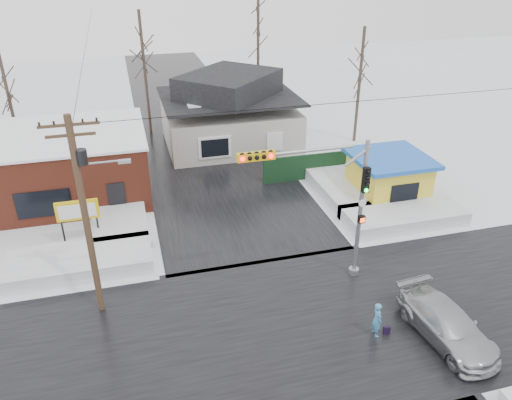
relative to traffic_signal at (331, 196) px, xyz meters
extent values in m
plane|color=white|center=(-2.43, -2.97, -4.54)|extent=(120.00, 120.00, 0.00)
cube|color=black|center=(-2.43, -2.97, -4.53)|extent=(10.00, 120.00, 0.02)
cube|color=black|center=(-2.43, -2.97, -4.53)|extent=(120.00, 10.00, 0.02)
cube|color=white|center=(-11.43, 4.03, -4.14)|extent=(7.00, 3.00, 0.80)
cube|color=white|center=(6.57, 4.03, -4.14)|extent=(7.00, 3.00, 0.80)
cube|color=white|center=(-9.43, 9.03, -4.14)|extent=(3.00, 8.00, 0.80)
cube|color=white|center=(4.57, 9.03, -4.14)|extent=(3.00, 8.00, 0.80)
cylinder|color=gray|center=(1.57, 0.03, -1.04)|extent=(0.20, 0.20, 7.00)
cylinder|color=gray|center=(1.57, 0.03, -4.39)|extent=(0.50, 0.50, 0.30)
cylinder|color=gray|center=(-1.43, 0.03, 2.26)|extent=(4.60, 0.14, 0.14)
cube|color=gold|center=(-3.43, 0.03, 2.26)|extent=(1.60, 0.28, 0.35)
sphere|color=#FF0C0C|center=(-4.03, -0.13, 2.26)|extent=(0.20, 0.20, 0.20)
sphere|color=#FF0C0C|center=(-2.83, -0.13, 2.26)|extent=(0.20, 0.20, 0.20)
cube|color=black|center=(1.57, -0.17, 0.66)|extent=(0.30, 0.22, 1.20)
sphere|color=#0CE533|center=(1.57, -0.31, 0.21)|extent=(0.18, 0.18, 0.18)
cube|color=black|center=(1.57, -0.17, -1.34)|extent=(0.30, 0.20, 0.35)
cylinder|color=#382619|center=(-10.43, 0.53, -0.04)|extent=(0.28, 0.28, 9.00)
cube|color=#382619|center=(-10.43, 0.53, 4.06)|extent=(2.20, 0.10, 0.10)
cube|color=#382619|center=(-10.43, 0.53, 3.66)|extent=(1.80, 0.10, 0.10)
cylinder|color=black|center=(-10.18, 0.53, 2.76)|extent=(0.44, 0.44, 0.60)
cylinder|color=gray|center=(-9.53, 0.53, 2.46)|extent=(1.80, 0.08, 0.08)
cube|color=gray|center=(-8.63, 0.53, 2.41)|extent=(0.50, 0.22, 0.12)
cube|color=maroon|center=(-13.43, 13.03, -2.54)|extent=(12.00, 8.00, 4.00)
cube|color=white|center=(-13.43, 13.03, -0.49)|extent=(12.20, 8.20, 0.15)
cube|color=black|center=(-13.43, 9.01, -3.14)|extent=(3.00, 0.08, 1.60)
cube|color=black|center=(-9.43, 9.01, -3.44)|extent=(1.00, 0.08, 2.20)
cylinder|color=black|center=(-12.33, 6.53, -3.64)|extent=(0.10, 0.10, 1.80)
cylinder|color=black|center=(-10.53, 6.53, -3.64)|extent=(0.10, 0.10, 1.80)
cube|color=gold|center=(-11.43, 6.53, -2.54)|extent=(2.20, 0.18, 1.10)
cube|color=white|center=(-11.43, 6.42, -2.54)|extent=(1.90, 0.02, 0.80)
cube|color=beige|center=(-0.43, 19.03, -3.04)|extent=(10.00, 8.00, 3.00)
cube|color=black|center=(-0.43, 19.03, -0.64)|extent=(10.40, 8.40, 0.12)
pyramid|color=black|center=(-0.43, 19.03, 0.32)|extent=(9.00, 7.00, 1.80)
cube|color=maroon|center=(2.77, 20.03, 0.36)|extent=(0.70, 0.70, 1.40)
cube|color=white|center=(-2.43, 14.98, -3.14)|extent=(2.40, 0.12, 1.60)
cube|color=yellow|center=(7.07, 7.03, -3.24)|extent=(4.00, 4.00, 2.60)
cube|color=#1660A9|center=(7.07, 7.03, -1.79)|extent=(4.60, 4.60, 0.25)
cube|color=black|center=(7.07, 5.00, -3.24)|extent=(1.80, 0.06, 1.20)
cube|color=black|center=(4.07, 11.03, -3.64)|extent=(8.00, 0.12, 1.80)
cylinder|color=#332821|center=(-6.43, 23.03, 0.46)|extent=(0.24, 0.24, 10.00)
cylinder|color=#332821|center=(3.57, 25.03, 1.46)|extent=(0.24, 0.24, 12.00)
cylinder|color=#332821|center=(9.57, 17.03, -0.04)|extent=(0.24, 0.24, 9.00)
cylinder|color=#332821|center=(-16.43, 21.03, -0.54)|extent=(0.24, 0.24, 8.00)
imported|color=#4286B9|center=(0.57, -4.17, -3.74)|extent=(0.39, 0.59, 1.60)
imported|color=#ACAFB3|center=(3.23, -5.10, -3.82)|extent=(2.47, 5.11, 1.43)
cube|color=black|center=(1.06, -4.24, -4.36)|extent=(0.29, 0.16, 0.35)
camera|label=1|loc=(-8.39, -18.18, 10.06)|focal=35.00mm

